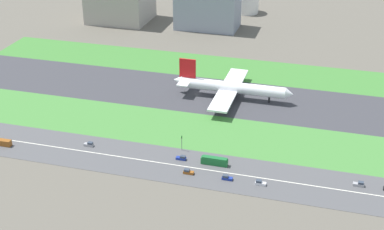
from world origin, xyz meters
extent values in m
plane|color=#5B564C|center=(0.00, 0.00, 0.00)|extent=(800.00, 800.00, 0.00)
cube|color=#38383D|center=(0.00, 0.00, 0.05)|extent=(280.00, 46.00, 0.10)
cube|color=#3D7A33|center=(0.00, 41.00, 0.05)|extent=(280.00, 36.00, 0.10)
cube|color=#427F38|center=(0.00, -41.00, 0.05)|extent=(280.00, 36.00, 0.10)
cube|color=#4C4C4F|center=(0.00, -73.00, 0.05)|extent=(280.00, 28.00, 0.10)
cube|color=silver|center=(0.00, -73.00, 0.11)|extent=(266.00, 0.50, 0.01)
cylinder|color=white|center=(20.39, 0.00, 6.30)|extent=(56.00, 6.00, 6.00)
cone|color=white|center=(50.39, 0.00, 6.30)|extent=(4.00, 5.70, 5.70)
cone|color=white|center=(-10.11, 0.00, 7.10)|extent=(5.00, 5.40, 5.40)
cube|color=red|center=(-4.61, 0.00, 14.30)|extent=(9.00, 0.80, 11.00)
cube|color=white|center=(-5.61, 0.00, 7.30)|extent=(6.00, 16.00, 0.60)
cube|color=white|center=(18.39, 15.00, 5.10)|extent=(10.00, 26.00, 1.00)
cylinder|color=gray|center=(19.39, 9.00, 2.90)|extent=(5.00, 3.20, 3.20)
cube|color=white|center=(18.39, -15.00, 5.10)|extent=(10.00, 26.00, 1.00)
cylinder|color=gray|center=(19.39, -9.00, 2.90)|extent=(5.00, 3.20, 3.20)
cylinder|color=black|center=(39.99, 0.00, 1.70)|extent=(1.00, 1.00, 3.20)
cylinder|color=black|center=(16.39, 3.50, 1.70)|extent=(1.00, 1.00, 3.20)
cylinder|color=black|center=(16.39, -3.50, 1.70)|extent=(1.00, 1.00, 3.20)
cube|color=#19662D|center=(27.02, -68.00, 1.60)|extent=(11.60, 2.50, 3.00)
cube|color=#19662D|center=(27.12, -68.00, 3.35)|extent=(10.80, 2.30, 0.50)
cube|color=brown|center=(18.41, -78.00, 0.65)|extent=(4.40, 1.80, 1.10)
cube|color=#333D4C|center=(17.61, -78.00, 1.65)|extent=(2.20, 1.66, 0.90)
cube|color=silver|center=(48.77, -78.00, 0.65)|extent=(4.40, 1.80, 1.10)
cube|color=#333D4C|center=(47.97, -78.00, 1.65)|extent=(2.20, 1.66, 0.90)
cube|color=navy|center=(34.93, -78.00, 0.65)|extent=(4.40, 1.80, 1.10)
cube|color=#333D4C|center=(34.13, -78.00, 1.65)|extent=(2.20, 1.66, 0.90)
cube|color=navy|center=(12.07, -68.00, 0.65)|extent=(4.40, 1.80, 1.10)
cube|color=#333D4C|center=(12.87, -68.00, 1.65)|extent=(2.20, 1.66, 0.90)
cube|color=#99999E|center=(86.92, -68.00, 0.65)|extent=(4.40, 1.80, 1.10)
cube|color=#333D4C|center=(87.72, -68.00, 1.65)|extent=(2.20, 1.66, 0.90)
cube|color=brown|center=(-69.79, -78.00, 1.50)|extent=(8.40, 2.50, 2.80)
cube|color=#99999E|center=(-31.72, -68.00, 0.65)|extent=(4.40, 1.80, 1.10)
cube|color=#333D4C|center=(-30.92, -68.00, 1.65)|extent=(2.20, 1.66, 0.90)
cylinder|color=#4C4C51|center=(10.04, -60.00, 3.10)|extent=(0.24, 0.24, 6.00)
cube|color=black|center=(10.04, -60.00, 6.70)|extent=(0.36, 0.36, 1.20)
sphere|color=#19D826|center=(10.04, -60.20, 7.00)|extent=(0.24, 0.24, 0.24)
cube|color=gray|center=(-22.70, 114.00, 16.37)|extent=(43.96, 26.30, 32.74)
cylinder|color=silver|center=(-2.67, 159.00, 7.74)|extent=(18.65, 18.65, 15.47)
camera|label=1|loc=(74.22, -270.19, 128.60)|focal=53.01mm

